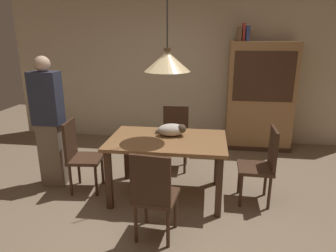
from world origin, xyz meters
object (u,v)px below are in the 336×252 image
at_px(chair_right_side, 263,162).
at_px(chair_near_front, 154,193).
at_px(pendant_lamp, 167,61).
at_px(book_brown_thick, 239,34).
at_px(hutch_bookcase, 260,99).
at_px(cat_sleeping, 172,130).
at_px(book_red_tall, 243,32).
at_px(person_standing, 49,123).
at_px(dining_table, 167,147).
at_px(book_blue_wide, 247,33).
at_px(chair_far_back, 175,135).
at_px(chair_left_side, 79,153).

height_order(chair_right_side, chair_near_front, same).
distance_m(pendant_lamp, book_brown_thick, 2.14).
height_order(hutch_bookcase, book_brown_thick, book_brown_thick).
relative_size(cat_sleeping, book_red_tall, 1.42).
bearing_deg(chair_near_front, chair_right_side, 37.61).
distance_m(chair_near_front, cat_sleeping, 1.05).
height_order(chair_near_front, person_standing, person_standing).
relative_size(dining_table, book_blue_wide, 5.83).
xyz_separation_m(chair_far_back, book_brown_thick, (0.93, 1.03, 1.45)).
bearing_deg(chair_far_back, chair_near_front, -90.20).
bearing_deg(book_brown_thick, chair_right_side, -84.09).
bearing_deg(book_blue_wide, cat_sleeping, -119.74).
bearing_deg(dining_table, cat_sleeping, 70.62).
bearing_deg(hutch_bookcase, book_brown_thick, 179.79).
bearing_deg(chair_far_back, pendant_lamp, -89.85).
height_order(chair_right_side, person_standing, person_standing).
relative_size(dining_table, chair_near_front, 1.51).
xyz_separation_m(chair_near_front, cat_sleeping, (0.05, 1.01, 0.32)).
relative_size(chair_left_side, chair_near_front, 1.00).
bearing_deg(hutch_bookcase, book_blue_wide, 179.70).
relative_size(chair_right_side, chair_far_back, 1.00).
distance_m(cat_sleeping, book_red_tall, 2.33).
xyz_separation_m(chair_near_front, person_standing, (-1.54, 0.98, 0.35)).
xyz_separation_m(chair_far_back, hutch_bookcase, (1.35, 1.03, 0.38)).
height_order(dining_table, chair_right_side, chair_right_side).
xyz_separation_m(cat_sleeping, hutch_bookcase, (1.30, 1.78, 0.06)).
bearing_deg(pendant_lamp, chair_right_side, -0.12).
distance_m(chair_far_back, book_blue_wide, 2.08).
height_order(pendant_lamp, person_standing, pendant_lamp).
xyz_separation_m(dining_table, book_brown_thick, (0.93, 1.91, 1.31)).
bearing_deg(chair_left_side, person_standing, 166.01).
bearing_deg(book_blue_wide, hutch_bookcase, -0.30).
xyz_separation_m(chair_near_front, pendant_lamp, (0.01, 0.88, 1.15)).
bearing_deg(chair_right_side, chair_left_side, -179.86).
relative_size(cat_sleeping, hutch_bookcase, 0.22).
relative_size(hutch_bookcase, book_red_tall, 6.61).
bearing_deg(chair_near_front, book_brown_thick, 71.36).
xyz_separation_m(chair_right_side, chair_near_front, (-1.14, -0.88, 0.00)).
distance_m(dining_table, book_brown_thick, 2.49).
distance_m(dining_table, book_red_tall, 2.53).
xyz_separation_m(chair_right_side, book_blue_wide, (-0.07, 1.91, 1.46)).
height_order(chair_right_side, book_red_tall, book_red_tall).
height_order(hutch_bookcase, book_blue_wide, book_blue_wide).
bearing_deg(book_red_tall, cat_sleeping, -118.18).
bearing_deg(chair_far_back, cat_sleeping, -86.42).
relative_size(chair_near_front, pendant_lamp, 0.72).
bearing_deg(book_brown_thick, book_red_tall, 0.00).
bearing_deg(chair_left_side, hutch_bookcase, 37.67).
xyz_separation_m(chair_right_side, book_brown_thick, (-0.20, 1.91, 1.45)).
distance_m(chair_near_front, book_red_tall, 3.31).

